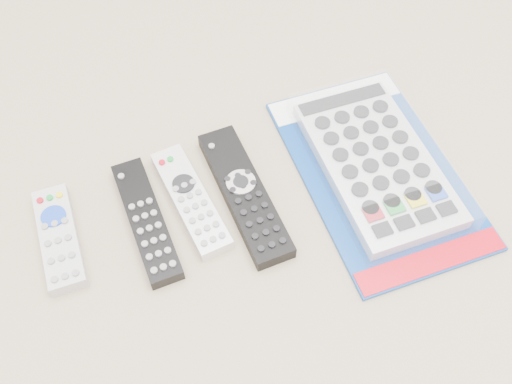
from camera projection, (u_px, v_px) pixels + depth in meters
name	position (u px, v px, depth m)	size (l,w,h in m)	color
remote_small_grey	(59.00, 238.00, 0.74)	(0.06, 0.16, 0.02)	#ABABAD
remote_slim_black	(146.00, 221.00, 0.76)	(0.05, 0.20, 0.02)	black
remote_silver_dvd	(191.00, 200.00, 0.78)	(0.05, 0.18, 0.02)	silver
remote_large_black	(245.00, 194.00, 0.78)	(0.06, 0.23, 0.02)	black
jumbo_remote_packaged	(377.00, 162.00, 0.80)	(0.23, 0.36, 0.05)	navy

